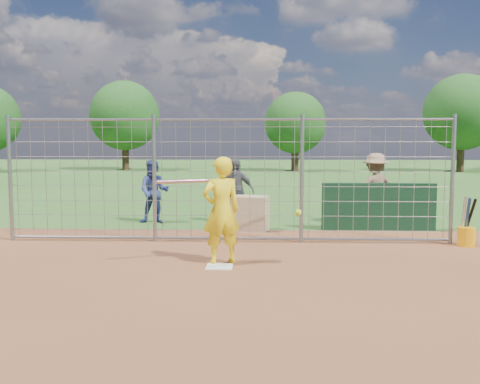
{
  "coord_description": "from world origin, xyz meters",
  "views": [
    {
      "loc": [
        0.68,
        -8.79,
        2.07
      ],
      "look_at": [
        0.3,
        0.8,
        1.15
      ],
      "focal_mm": 40.0,
      "sensor_mm": 36.0,
      "label": 1
    }
  ],
  "objects_px": {
    "equipment_bin": "(250,213)",
    "bucket_with_bats": "(466,234)",
    "batter": "(221,211)",
    "bystander_a": "(154,192)",
    "bystander_c": "(375,189)",
    "bystander_b": "(235,191)"
  },
  "relations": [
    {
      "from": "batter",
      "to": "bystander_c",
      "type": "relative_size",
      "value": 1.02
    },
    {
      "from": "equipment_bin",
      "to": "bucket_with_bats",
      "type": "xyz_separation_m",
      "value": [
        4.29,
        -1.69,
        -0.15
      ]
    },
    {
      "from": "batter",
      "to": "bystander_a",
      "type": "bearing_deg",
      "value": -87.46
    },
    {
      "from": "batter",
      "to": "bystander_b",
      "type": "distance_m",
      "value": 4.49
    },
    {
      "from": "bystander_b",
      "to": "bystander_c",
      "type": "bearing_deg",
      "value": 6.33
    },
    {
      "from": "bystander_b",
      "to": "bucket_with_bats",
      "type": "height_order",
      "value": "bystander_b"
    },
    {
      "from": "bystander_b",
      "to": "bucket_with_bats",
      "type": "relative_size",
      "value": 1.67
    },
    {
      "from": "bystander_a",
      "to": "bystander_b",
      "type": "distance_m",
      "value": 2.05
    },
    {
      "from": "bystander_a",
      "to": "bystander_c",
      "type": "xyz_separation_m",
      "value": [
        5.5,
        -0.12,
        0.09
      ]
    },
    {
      "from": "equipment_bin",
      "to": "bystander_b",
      "type": "bearing_deg",
      "value": 122.15
    },
    {
      "from": "bystander_a",
      "to": "batter",
      "type": "bearing_deg",
      "value": -65.71
    },
    {
      "from": "bystander_a",
      "to": "bucket_with_bats",
      "type": "xyz_separation_m",
      "value": [
        6.74,
        -2.73,
        -0.55
      ]
    },
    {
      "from": "batter",
      "to": "bystander_b",
      "type": "bearing_deg",
      "value": -112.41
    },
    {
      "from": "bystander_b",
      "to": "bystander_c",
      "type": "height_order",
      "value": "bystander_c"
    },
    {
      "from": "bystander_a",
      "to": "bystander_c",
      "type": "distance_m",
      "value": 5.5
    },
    {
      "from": "bystander_c",
      "to": "bucket_with_bats",
      "type": "xyz_separation_m",
      "value": [
        1.24,
        -2.61,
        -0.64
      ]
    },
    {
      "from": "batter",
      "to": "bucket_with_bats",
      "type": "bearing_deg",
      "value": 177.4
    },
    {
      "from": "batter",
      "to": "bucket_with_bats",
      "type": "height_order",
      "value": "batter"
    },
    {
      "from": "batter",
      "to": "bystander_c",
      "type": "distance_m",
      "value": 5.52
    },
    {
      "from": "batter",
      "to": "bystander_c",
      "type": "xyz_separation_m",
      "value": [
        3.47,
        4.29,
        -0.02
      ]
    },
    {
      "from": "batter",
      "to": "equipment_bin",
      "type": "xyz_separation_m",
      "value": [
        0.42,
        3.37,
        -0.51
      ]
    },
    {
      "from": "bystander_b",
      "to": "equipment_bin",
      "type": "height_order",
      "value": "bystander_b"
    }
  ]
}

